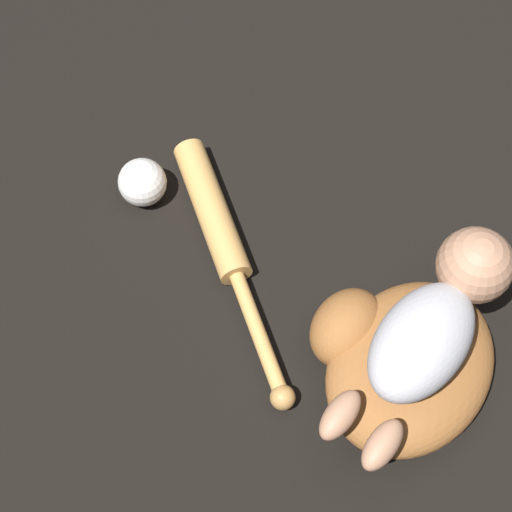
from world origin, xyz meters
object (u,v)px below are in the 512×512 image
(baby_figure, at_px, (437,320))
(baseball, at_px, (142,182))
(baseball_glove, at_px, (399,360))
(baseball_bat, at_px, (222,236))

(baby_figure, xyz_separation_m, baseball, (-0.18, 0.47, -0.11))
(baseball_glove, bearing_deg, baseball_bat, 104.95)
(baby_figure, relative_size, baseball_bat, 0.80)
(baby_figure, bearing_deg, baseball_bat, 111.44)
(baseball_bat, bearing_deg, baseball_glove, -75.05)
(baby_figure, distance_m, baseball_bat, 0.37)
(baseball, bearing_deg, baseball_bat, -70.58)
(baseball, bearing_deg, baby_figure, -69.18)
(baseball, bearing_deg, baseball_glove, -73.62)
(baseball_glove, xyz_separation_m, baseball_bat, (-0.09, 0.32, -0.02))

